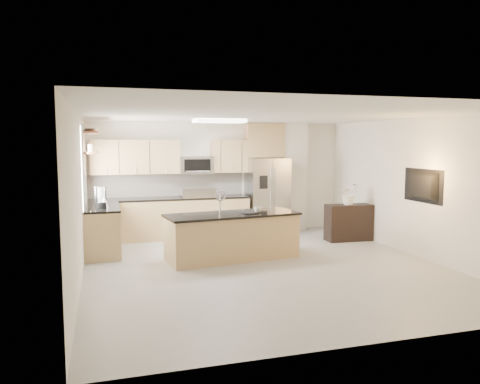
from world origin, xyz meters
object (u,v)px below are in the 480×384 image
object	(u,v)px
kettle	(104,202)
blender	(101,199)
platter	(249,212)
bowl	(90,130)
refrigerator	(267,196)
island	(232,236)
credenza	(349,222)
cup	(258,210)
flower_vase	(349,189)
coffee_maker	(100,196)
television	(419,186)
microwave	(196,165)
range	(197,216)

from	to	relation	value
kettle	blender	bearing A→B (deg)	-105.25
platter	bowl	bearing A→B (deg)	150.27
refrigerator	island	world-z (taller)	refrigerator
credenza	cup	bearing A→B (deg)	-156.32
platter	flower_vase	distance (m)	2.69
credenza	refrigerator	bearing A→B (deg)	141.44
island	coffee_maker	size ratio (longest dim) A/B	6.91
refrigerator	television	bearing A→B (deg)	-58.96
coffee_maker	flower_vase	size ratio (longest dim) A/B	0.52
microwave	coffee_maker	world-z (taller)	microwave
microwave	island	xyz separation A→B (m)	(0.22, -2.31, -1.20)
cup	range	bearing A→B (deg)	107.32
credenza	range	bearing A→B (deg)	159.93
flower_vase	microwave	bearing A→B (deg)	154.34
credenza	television	world-z (taller)	television
kettle	coffee_maker	distance (m)	0.36
platter	refrigerator	bearing A→B (deg)	62.71
platter	television	distance (m)	3.14
refrigerator	flower_vase	xyz separation A→B (m)	(1.42, -1.31, 0.26)
television	platter	bearing A→B (deg)	73.06
coffee_maker	kettle	bearing A→B (deg)	-78.44
flower_vase	platter	bearing A→B (deg)	-161.23
credenza	cup	size ratio (longest dim) A/B	7.19
bowl	cup	bearing A→B (deg)	-28.63
cup	bowl	bearing A→B (deg)	151.37
range	island	size ratio (longest dim) A/B	0.45
platter	kettle	world-z (taller)	kettle
bowl	blender	bearing A→B (deg)	-77.52
refrigerator	island	xyz separation A→B (m)	(-1.44, -2.14, -0.46)
island	range	bearing A→B (deg)	88.64
cup	flower_vase	world-z (taller)	flower_vase
cup	television	xyz separation A→B (m)	(2.81, -0.89, 0.45)
island	television	xyz separation A→B (m)	(3.29, -0.94, 0.92)
refrigerator	bowl	world-z (taller)	bowl
island	platter	xyz separation A→B (m)	(0.32, -0.03, 0.43)
bowl	flower_vase	size ratio (longest dim) A/B	0.59
refrigerator	blender	bearing A→B (deg)	-159.90
microwave	island	distance (m)	2.61
kettle	cup	bearing A→B (deg)	-20.20
credenza	flower_vase	size ratio (longest dim) A/B	1.41
range	bowl	distance (m)	3.02
flower_vase	television	size ratio (longest dim) A/B	0.66
blender	platter	bearing A→B (deg)	-17.07
range	credenza	bearing A→B (deg)	-23.23
flower_vase	blender	bearing A→B (deg)	-179.34
credenza	platter	distance (m)	2.75
credenza	platter	world-z (taller)	platter
microwave	cup	size ratio (longest dim) A/B	5.51
refrigerator	credenza	distance (m)	1.99
flower_vase	credenza	bearing A→B (deg)	45.17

